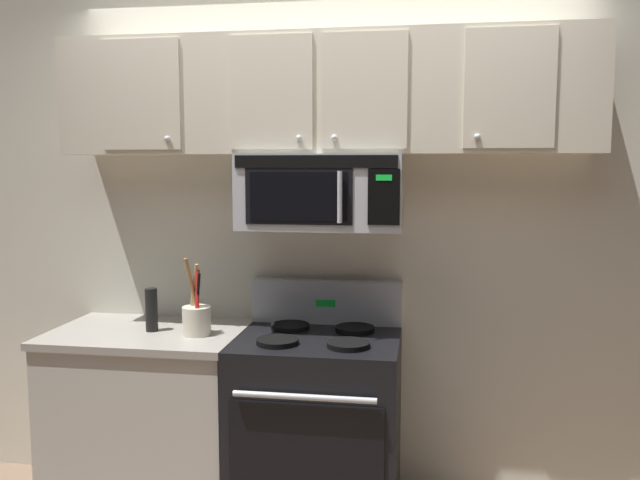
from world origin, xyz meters
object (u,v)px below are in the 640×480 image
(pepper_mill, at_px, (151,310))
(over_range_microwave, at_px, (322,192))
(stove_range, at_px, (318,426))
(utensil_crock_cream, at_px, (196,317))
(salt_shaker, at_px, (197,317))

(pepper_mill, bearing_deg, over_range_microwave, 8.86)
(stove_range, distance_m, utensil_crock_cream, 0.78)
(utensil_crock_cream, distance_m, pepper_mill, 0.24)
(stove_range, height_order, utensil_crock_cream, utensil_crock_cream)
(over_range_microwave, relative_size, utensil_crock_cream, 2.05)
(over_range_microwave, relative_size, pepper_mill, 3.62)
(stove_range, xyz_separation_m, utensil_crock_cream, (-0.57, -0.04, 0.52))
(stove_range, distance_m, pepper_mill, 0.97)
(salt_shaker, bearing_deg, pepper_mill, -152.39)
(stove_range, height_order, salt_shaker, stove_range)
(utensil_crock_cream, distance_m, salt_shaker, 0.15)
(salt_shaker, bearing_deg, stove_range, -8.24)
(over_range_microwave, bearing_deg, stove_range, -89.86)
(utensil_crock_cream, bearing_deg, over_range_microwave, 15.72)
(pepper_mill, bearing_deg, utensil_crock_cream, -8.29)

